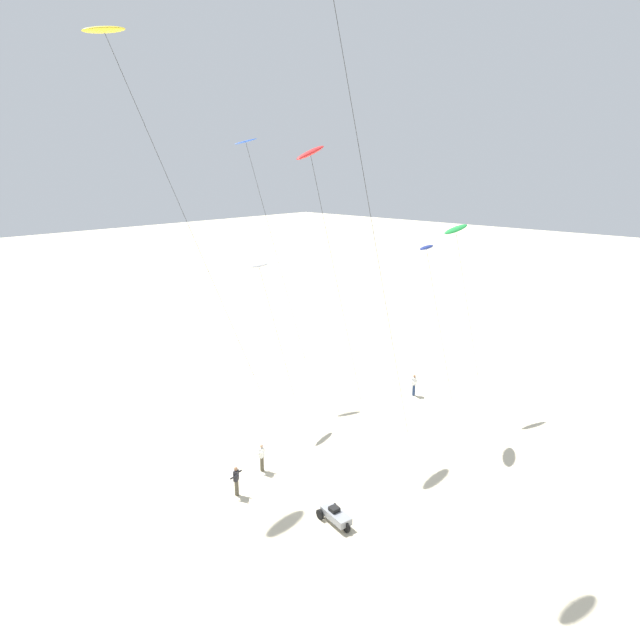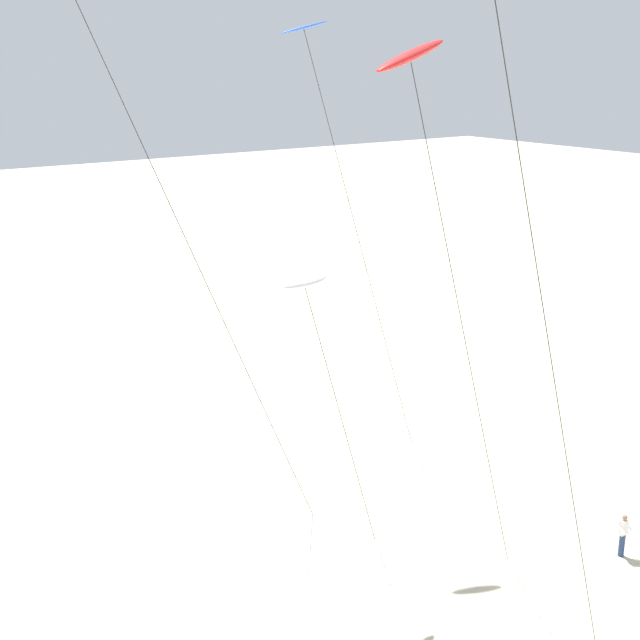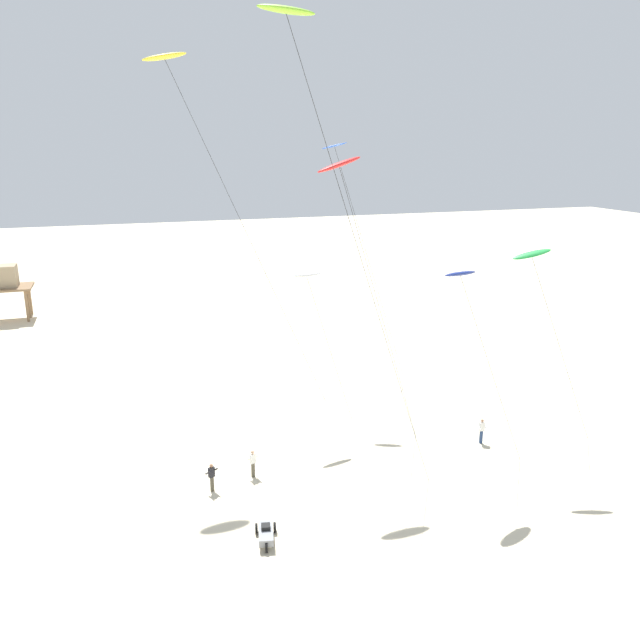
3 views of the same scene
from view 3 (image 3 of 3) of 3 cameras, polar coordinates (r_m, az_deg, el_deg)
ground_plane at (r=35.38m, az=-0.50°, el=-16.18°), size 260.00×260.00×0.00m
kite_blue at (r=45.92m, az=1.73°, el=14.32°), size 7.30×0.91×18.87m
kite_green at (r=37.82m, az=18.81°, el=5.40°), size 7.15×1.02×13.10m
kite_navy at (r=34.37m, az=12.72°, el=3.95°), size 6.43×1.52×12.28m
kite_lime at (r=29.71m, az=-2.90°, el=25.78°), size 9.63×1.41×24.51m
kite_red at (r=35.93m, az=1.84°, el=13.69°), size 7.14×1.19×18.18m
kite_yellow at (r=40.68m, az=-13.79°, el=21.90°), size 11.74×1.32×24.08m
kite_white at (r=40.34m, az=-1.19°, el=4.01°), size 4.43×1.00×10.86m
kite_flyer_nearest at (r=36.33m, az=-9.83°, el=-13.88°), size 0.71×0.70×1.67m
kite_flyer_middle at (r=42.28m, az=14.50°, el=-9.71°), size 0.56×0.54×1.67m
kite_flyer_furthest at (r=37.39m, az=-6.13°, el=-12.80°), size 0.66×0.64×1.67m
stilt_house at (r=76.25m, az=-27.09°, el=3.22°), size 6.21×4.08×6.06m
beach_buggy at (r=32.32m, az=-4.95°, el=-18.78°), size 1.22×2.12×0.82m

